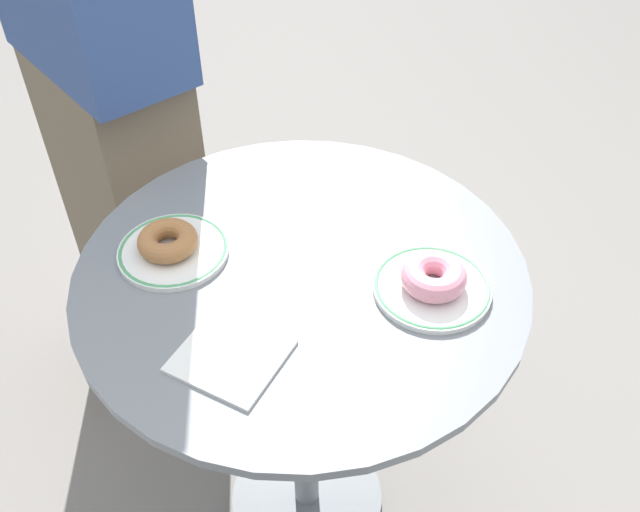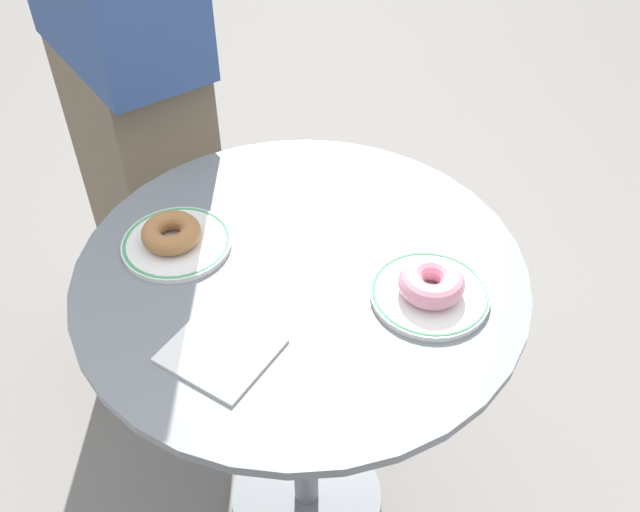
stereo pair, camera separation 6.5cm
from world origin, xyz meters
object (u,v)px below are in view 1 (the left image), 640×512
Objects in this scene: cafe_table at (303,353)px; donut_cinnamon at (168,241)px; donut_pink_frosted at (434,276)px; plate_left at (173,251)px; paper_napkin at (231,356)px; person_figure at (102,69)px; plate_right at (432,287)px.

cafe_table is 7.79× the size of donut_cinnamon.
donut_pink_frosted reaches higher than cafe_table.
donut_pink_frosted is at bearing 8.00° from donut_cinnamon.
paper_napkin is (0.18, -0.17, -0.00)m from plate_left.
plate_left reaches higher than paper_napkin.
donut_pink_frosted is 0.83m from person_figure.
plate_left is 0.02m from donut_cinnamon.
paper_napkin is 0.08× the size of person_figure.
person_figure is at bearing 158.37° from plate_right.
plate_left is at bearing 16.35° from donut_cinnamon.
plate_left is (-0.21, -0.04, 0.23)m from cafe_table.
person_figure reaches higher than plate_left.
plate_left is 0.99× the size of plate_right.
plate_left is at bearing 137.20° from paper_napkin.
paper_napkin is at bearing -45.31° from person_figure.
plate_left is 1.86× the size of donut_cinnamon.
person_figure is at bearing 149.68° from cafe_table.
cafe_table is at bearing -30.32° from person_figure.
donut_pink_frosted reaches higher than donut_cinnamon.
plate_left and plate_right have the same top height.
donut_pink_frosted is 0.06× the size of person_figure.
plate_left is at bearing -46.55° from person_figure.
plate_right is at bearing -90.00° from donut_pink_frosted.
paper_napkin is 0.76m from person_figure.
person_figure is (-0.56, 0.33, 0.31)m from cafe_table.
donut_cinnamon is at bearing -47.21° from person_figure.
person_figure is at bearing 134.69° from paper_napkin.
donut_cinnamon is (-0.01, -0.00, 0.02)m from plate_left.
donut_cinnamon reaches higher than cafe_table.
donut_cinnamon is at bearing -169.66° from cafe_table.
paper_napkin is at bearing -42.80° from plate_left.
plate_right is 0.84m from person_figure.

